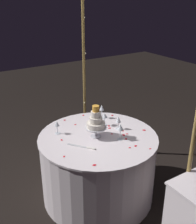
{
  "coord_description": "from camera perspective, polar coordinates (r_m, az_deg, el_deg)",
  "views": [
    {
      "loc": [
        2.17,
        -1.38,
        2.14
      ],
      "look_at": [
        0.0,
        0.0,
        1.03
      ],
      "focal_mm": 44.63,
      "sensor_mm": 36.0,
      "label": 1
    }
  ],
  "objects": [
    {
      "name": "tiered_cake",
      "position": [
        2.84,
        -0.44,
        -2.0
      ],
      "size": [
        0.22,
        0.22,
        0.35
      ],
      "color": "silver",
      "rests_on": "main_table"
    },
    {
      "name": "ground_plane",
      "position": [
        3.35,
        0.0,
        -16.37
      ],
      "size": [
        12.0,
        12.0,
        0.0
      ],
      "primitive_type": "plane",
      "color": "black"
    },
    {
      "name": "rose_petal_0",
      "position": [
        3.09,
        2.39,
        -3.31
      ],
      "size": [
        0.03,
        0.04,
        0.0
      ],
      "primitive_type": "ellipsoid",
      "rotation": [
        0.0,
        0.0,
        1.33
      ],
      "color": "red",
      "rests_on": "main_table"
    },
    {
      "name": "rose_petal_6",
      "position": [
        2.74,
        10.64,
        -7.4
      ],
      "size": [
        0.02,
        0.02,
        0.0
      ],
      "primitive_type": "ellipsoid",
      "rotation": [
        0.0,
        0.0,
        4.72
      ],
      "color": "red",
      "rests_on": "main_table"
    },
    {
      "name": "rose_petal_17",
      "position": [
        3.17,
        -4.68,
        -2.58
      ],
      "size": [
        0.02,
        0.03,
        0.0
      ],
      "primitive_type": "ellipsoid",
      "rotation": [
        0.0,
        0.0,
        4.5
      ],
      "color": "red",
      "rests_on": "main_table"
    },
    {
      "name": "rose_petal_15",
      "position": [
        3.08,
        9.45,
        -3.68
      ],
      "size": [
        0.04,
        0.05,
        0.0
      ],
      "primitive_type": "ellipsoid",
      "rotation": [
        0.0,
        0.0,
        4.0
      ],
      "color": "red",
      "rests_on": "main_table"
    },
    {
      "name": "rose_petal_14",
      "position": [
        2.97,
        2.88,
        -4.5
      ],
      "size": [
        0.03,
        0.03,
        0.0
      ],
      "primitive_type": "ellipsoid",
      "rotation": [
        0.0,
        0.0,
        1.13
      ],
      "color": "red",
      "rests_on": "main_table"
    },
    {
      "name": "wine_glass_3",
      "position": [
        3.03,
        4.19,
        -1.67
      ],
      "size": [
        0.06,
        0.06,
        0.15
      ],
      "color": "silver",
      "rests_on": "main_table"
    },
    {
      "name": "rose_petal_20",
      "position": [
        3.4,
        -3.02,
        -0.67
      ],
      "size": [
        0.04,
        0.04,
        0.0
      ],
      "primitive_type": "ellipsoid",
      "rotation": [
        0.0,
        0.0,
        2.55
      ],
      "color": "red",
      "rests_on": "main_table"
    },
    {
      "name": "rose_petal_8",
      "position": [
        3.04,
        5.09,
        -3.83
      ],
      "size": [
        0.03,
        0.02,
        0.0
      ],
      "primitive_type": "ellipsoid",
      "rotation": [
        0.0,
        0.0,
        3.1
      ],
      "color": "red",
      "rests_on": "main_table"
    },
    {
      "name": "rose_petal_2",
      "position": [
        2.6,
        -6.96,
        -9.04
      ],
      "size": [
        0.03,
        0.03,
        0.0
      ],
      "primitive_type": "ellipsoid",
      "rotation": [
        0.0,
        0.0,
        2.56
      ],
      "color": "red",
      "rests_on": "main_table"
    },
    {
      "name": "rose_petal_10",
      "position": [
        2.98,
        5.98,
        -4.48
      ],
      "size": [
        0.03,
        0.03,
        0.0
      ],
      "primitive_type": "ellipsoid",
      "rotation": [
        0.0,
        0.0,
        0.91
      ],
      "color": "red",
      "rests_on": "main_table"
    },
    {
      "name": "wine_glass_4",
      "position": [
        2.96,
        -8.38,
        -2.59
      ],
      "size": [
        0.06,
        0.06,
        0.14
      ],
      "color": "silver",
      "rests_on": "main_table"
    },
    {
      "name": "rose_petal_7",
      "position": [
        2.73,
        6.53,
        -7.26
      ],
      "size": [
        0.03,
        0.03,
        0.0
      ],
      "primitive_type": "ellipsoid",
      "rotation": [
        0.0,
        0.0,
        4.08
      ],
      "color": "red",
      "rests_on": "main_table"
    },
    {
      "name": "rose_petal_12",
      "position": [
        3.4,
        2.96,
        -0.69
      ],
      "size": [
        0.02,
        0.03,
        0.0
      ],
      "primitive_type": "ellipsoid",
      "rotation": [
        0.0,
        0.0,
        1.7
      ],
      "color": "red",
      "rests_on": "main_table"
    },
    {
      "name": "rose_petal_13",
      "position": [
        3.05,
        -1.74,
        -3.69
      ],
      "size": [
        0.03,
        0.02,
        0.0
      ],
      "primitive_type": "ellipsoid",
      "rotation": [
        0.0,
        0.0,
        3.4
      ],
      "color": "red",
      "rests_on": "main_table"
    },
    {
      "name": "rose_petal_9",
      "position": [
        2.47,
        -0.75,
        -10.82
      ],
      "size": [
        0.03,
        0.04,
        0.0
      ],
      "primitive_type": "ellipsoid",
      "rotation": [
        0.0,
        0.0,
        1.28
      ],
      "color": "red",
      "rests_on": "main_table"
    },
    {
      "name": "rose_petal_19",
      "position": [
        3.3,
        -6.84,
        -1.65
      ],
      "size": [
        0.04,
        0.03,
        0.0
      ],
      "primitive_type": "ellipsoid",
      "rotation": [
        0.0,
        0.0,
        3.65
      ],
      "color": "red",
      "rests_on": "main_table"
    },
    {
      "name": "main_table",
      "position": [
        3.12,
        0.0,
        -11.05
      ],
      "size": [
        1.25,
        1.25,
        0.75
      ],
      "color": "white",
      "rests_on": "ground"
    },
    {
      "name": "cake_knife",
      "position": [
        2.73,
        -3.1,
        -7.13
      ],
      "size": [
        0.25,
        0.19,
        0.01
      ],
      "color": "silver",
      "rests_on": "main_table"
    },
    {
      "name": "rose_petal_4",
      "position": [
        3.14,
        2.25,
        -2.85
      ],
      "size": [
        0.04,
        0.04,
        0.0
      ],
      "primitive_type": "ellipsoid",
      "rotation": [
        0.0,
        0.0,
        2.57
      ],
      "color": "red",
      "rests_on": "main_table"
    },
    {
      "name": "rose_petal_1",
      "position": [
        3.09,
        -1.87,
        -3.3
      ],
      "size": [
        0.03,
        0.03,
        0.0
      ],
      "primitive_type": "ellipsoid",
      "rotation": [
        0.0,
        0.0,
        2.19
      ],
      "color": "red",
      "rests_on": "main_table"
    },
    {
      "name": "wine_glass_0",
      "position": [
        3.28,
        0.77,
        0.76
      ],
      "size": [
        0.06,
        0.06,
        0.17
      ],
      "color": "silver",
      "rests_on": "main_table"
    },
    {
      "name": "rose_petal_3",
      "position": [
        2.95,
        5.29,
        -4.72
      ],
      "size": [
        0.04,
        0.04,
        0.0
      ],
      "primitive_type": "ellipsoid",
      "rotation": [
        0.0,
        0.0,
        2.93
      ],
      "color": "red",
      "rests_on": "main_table"
    },
    {
      "name": "rose_petal_11",
      "position": [
        2.88,
        5.79,
        -5.5
      ],
      "size": [
        0.04,
        0.04,
        0.0
      ],
      "primitive_type": "ellipsoid",
      "rotation": [
        0.0,
        0.0,
        5.82
      ],
      "color": "red",
      "rests_on": "main_table"
    },
    {
      "name": "rose_petal_16",
      "position": [
        2.87,
        -7.45,
        -5.7
      ],
      "size": [
        0.03,
        0.02,
        0.0
      ],
      "primitive_type": "ellipsoid",
      "rotation": [
        0.0,
        0.0,
        0.11
      ],
      "color": "red",
      "rests_on": "main_table"
    },
    {
      "name": "rose_petal_5",
      "position": [
        3.09,
        -2.19,
        -3.3
      ],
      "size": [
        0.04,
        0.04,
        0.0
      ],
      "primitive_type": "ellipsoid",
      "rotation": [
        0.0,
        0.0,
        5.0
      ],
      "color": "red",
      "rests_on": "main_table"
    },
    {
      "name": "decorative_arch",
      "position": [
        2.85,
        6.19,
        10.17
      ],
      "size": [
        1.85,
        0.06,
        2.35
      ],
      "color": "olive",
      "rests_on": "ground"
    },
    {
      "name": "rose_petal_18",
      "position": [
        2.77,
        7.72,
        -6.9
      ],
      "size": [
        0.03,
        0.04,
        0.0
      ],
      "primitive_type": "ellipsoid",
      "rotation": [
        0.0,
        0.0,
        5.01
      ],
      "color": "red",
      "rests_on": "main_table"
    },
    {
      "name": "wine_glass_2",
      "position": [
        2.81,
        4.6,
        -3.23
      ],
      "size": [
        0.06,
        0.06,
        0.18
      ],
      "color": "silver",
      "rests_on": "main_table"
    },
    {
      "name": "wine_glass_1",
      "position": [
        3.1,
        1.33,
        -0.81
      ],
      "size": [
        0.07,
        0.07,
        0.15
      ],
      "color": "silver",
      "rests_on": "main_table"
    }
  ]
}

